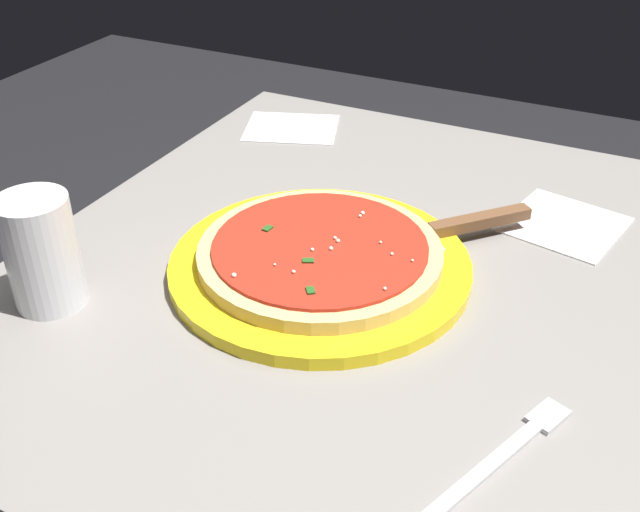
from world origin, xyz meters
TOP-DOWN VIEW (x-y plane):
  - restaurant_table at (0.00, 0.00)m, footprint 0.85×0.69m
  - serving_plate at (-0.03, 0.02)m, footprint 0.33×0.33m
  - pizza at (-0.03, 0.02)m, footprint 0.27×0.27m
  - pizza_server at (0.09, -0.09)m, footprint 0.19×0.18m
  - cup_tall_drink at (-0.20, 0.24)m, footprint 0.07×0.07m
  - napkin_folded_right at (0.30, 0.23)m, footprint 0.15×0.17m
  - napkin_loose_left at (0.19, -0.21)m, footprint 0.15×0.15m
  - fork at (-0.21, -0.24)m, footprint 0.18×0.08m

SIDE VIEW (x-z plane):
  - restaurant_table at x=0.00m, z-range 0.20..0.94m
  - napkin_folded_right at x=0.30m, z-range 0.74..0.74m
  - napkin_loose_left at x=0.19m, z-range 0.74..0.74m
  - fork at x=-0.21m, z-range 0.74..0.74m
  - serving_plate at x=-0.03m, z-range 0.74..0.75m
  - pizza_server at x=0.09m, z-range 0.75..0.76m
  - pizza at x=-0.03m, z-range 0.75..0.77m
  - cup_tall_drink at x=-0.20m, z-range 0.74..0.86m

